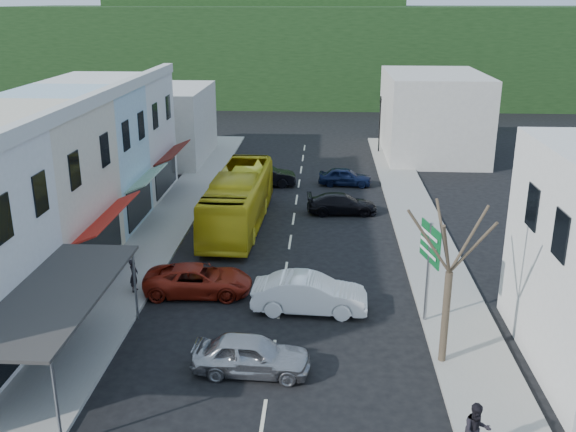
% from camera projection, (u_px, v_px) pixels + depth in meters
% --- Properties ---
extents(ground, '(120.00, 120.00, 0.00)m').
position_uv_depth(ground, '(280.00, 307.00, 28.15)').
color(ground, black).
rests_on(ground, ground).
extents(sidewalk_left, '(3.00, 52.00, 0.15)m').
position_uv_depth(sidewalk_left, '(166.00, 226.00, 38.00)').
color(sidewalk_left, gray).
rests_on(sidewalk_left, ground).
extents(sidewalk_right, '(3.00, 52.00, 0.15)m').
position_uv_depth(sidewalk_right, '(421.00, 231.00, 37.17)').
color(sidewalk_right, gray).
rests_on(sidewalk_right, ground).
extents(shopfront_row, '(8.25, 30.00, 8.00)m').
position_uv_depth(shopfront_row, '(40.00, 184.00, 32.28)').
color(shopfront_row, beige).
rests_on(shopfront_row, ground).
extents(distant_block_left, '(8.00, 10.00, 6.00)m').
position_uv_depth(distant_block_left, '(159.00, 124.00, 53.38)').
color(distant_block_left, '#B7B2A8').
rests_on(distant_block_left, ground).
extents(distant_block_right, '(8.00, 12.00, 7.00)m').
position_uv_depth(distant_block_right, '(432.00, 114.00, 54.80)').
color(distant_block_right, '#B7B2A8').
rests_on(distant_block_right, ground).
extents(hillside, '(80.00, 26.00, 14.00)m').
position_uv_depth(hillside, '(302.00, 47.00, 87.64)').
color(hillside, black).
rests_on(hillside, ground).
extents(bus, '(2.87, 11.67, 3.10)m').
position_uv_depth(bus, '(239.00, 201.00, 37.81)').
color(bus, yellow).
rests_on(bus, ground).
extents(car_silver, '(4.48, 2.01, 1.40)m').
position_uv_depth(car_silver, '(251.00, 355.00, 22.99)').
color(car_silver, '#A6A6AB').
rests_on(car_silver, ground).
extents(car_white, '(4.47, 1.99, 1.40)m').
position_uv_depth(car_white, '(310.00, 296.00, 27.57)').
color(car_white, white).
rests_on(car_white, ground).
extents(car_red, '(4.67, 2.07, 1.40)m').
position_uv_depth(car_red, '(198.00, 280.00, 29.22)').
color(car_red, maroon).
rests_on(car_red, ground).
extents(car_black_near, '(4.60, 2.10, 1.40)m').
position_uv_depth(car_black_near, '(342.00, 203.00, 40.27)').
color(car_black_near, black).
rests_on(car_black_near, ground).
extents(car_navy_mid, '(4.53, 2.14, 1.40)m').
position_uv_depth(car_navy_mid, '(345.00, 176.00, 46.38)').
color(car_navy_mid, '#0C1533').
rests_on(car_navy_mid, ground).
extents(car_black_far, '(4.53, 2.16, 1.40)m').
position_uv_depth(car_black_far, '(264.00, 176.00, 46.30)').
color(car_black_far, black).
rests_on(car_black_far, ground).
extents(pedestrian_left, '(0.41, 0.60, 1.70)m').
position_uv_depth(pedestrian_left, '(134.00, 274.00, 29.10)').
color(pedestrian_left, black).
rests_on(pedestrian_left, sidewalk_left).
extents(pedestrian_right, '(0.76, 0.54, 1.70)m').
position_uv_depth(pedestrian_right, '(476.00, 432.00, 18.45)').
color(pedestrian_right, black).
rests_on(pedestrian_right, sidewalk_right).
extents(direction_sign, '(1.10, 2.09, 4.43)m').
position_uv_depth(direction_sign, '(428.00, 274.00, 26.08)').
color(direction_sign, '#0D5927').
rests_on(direction_sign, ground).
extents(street_tree, '(3.55, 3.55, 7.37)m').
position_uv_depth(street_tree, '(449.00, 272.00, 22.61)').
color(street_tree, '#3A2F23').
rests_on(street_tree, ground).
extents(traffic_signal, '(0.64, 1.06, 4.96)m').
position_uv_depth(traffic_signal, '(380.00, 125.00, 55.67)').
color(traffic_signal, black).
rests_on(traffic_signal, ground).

